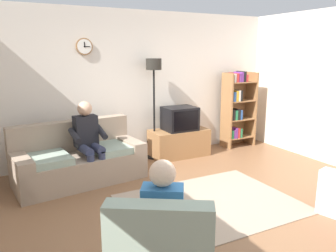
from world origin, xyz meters
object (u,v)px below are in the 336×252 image
Objects in this scene: tv_stand at (179,143)px; tv at (180,119)px; person_on_couch at (89,138)px; person_in_left_armchair at (164,214)px; couch at (79,161)px; floor_lamp at (154,81)px; bookshelf at (236,107)px.

tv_stand is 1.83× the size of tv.
person_in_left_armchair is at bearing -89.98° from person_on_couch.
person_on_couch is at bearing -37.62° from couch.
tv is at bearing -14.57° from floor_lamp.
person_on_couch is at bearing -165.15° from tv.
person_on_couch is at bearing -169.88° from bookshelf.
tv_stand is 1.29m from floor_lamp.
person_in_left_armchair is (-1.38, -3.14, -0.85)m from floor_lamp.
person_in_left_armchair is at bearing -113.69° from floor_lamp.
bookshelf reaches higher than person_in_left_armchair.
tv_stand is at bearing 90.00° from tv.
tv_stand is 0.59× the size of floor_lamp.
tv is 1.92m from person_on_couch.
tv is (0.00, -0.02, 0.48)m from tv_stand.
bookshelf is (3.41, 0.47, 0.52)m from couch.
person_in_left_armchair reaches higher than tv.
tv_stand is 0.48m from tv.
couch is 3.32× the size of tv.
tv is 0.48× the size of person_on_couch.
tv is 1.42m from bookshelf.
tv_stand is at bearing 58.65° from person_in_left_armchair.
floor_lamp reaches higher than bookshelf.
person_in_left_armchair is at bearing -121.35° from tv_stand.
bookshelf is 1.27× the size of person_on_couch.
bookshelf is at bearing 2.70° from tv_stand.
tv_stand is (2.00, 0.41, -0.05)m from couch.
couch is 1.26× the size of bookshelf.
couch is 1.81× the size of tv_stand.
tv is 0.87m from floor_lamp.
floor_lamp is at bearing 165.43° from tv.
couch is at bearing -168.48° from tv_stand.
tv_stand is at bearing -177.30° from bookshelf.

